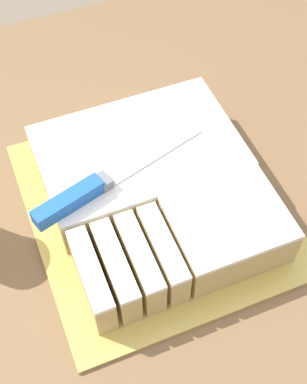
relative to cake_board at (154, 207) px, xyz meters
name	(u,v)px	position (x,y,z in m)	size (l,w,h in m)	color
countertop	(162,345)	(0.00, -0.04, -0.47)	(1.40, 1.10, 0.93)	brown
cake_board	(154,207)	(0.00, 0.00, 0.00)	(0.36, 0.38, 0.01)	gold
cake	(155,189)	(0.00, 0.00, 0.04)	(0.29, 0.32, 0.07)	tan
knife	(87,191)	(-0.09, 0.01, 0.08)	(0.27, 0.10, 0.02)	silver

